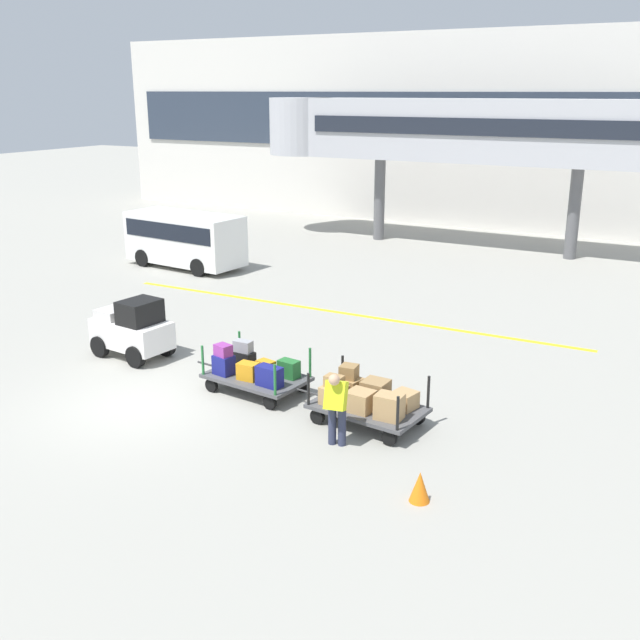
{
  "coord_description": "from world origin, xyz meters",
  "views": [
    {
      "loc": [
        10.78,
        -11.36,
        6.68
      ],
      "look_at": [
        1.94,
        4.81,
        0.94
      ],
      "focal_mm": 41.48,
      "sensor_mm": 36.0,
      "label": 1
    }
  ],
  "objects_px": {
    "baggage_cart_lead": "(254,371)",
    "baggage_cart_middle": "(367,399)",
    "safety_cone_near": "(420,487)",
    "shuttle_van": "(185,236)",
    "baggage_tug": "(132,329)",
    "baggage_handler": "(336,405)"
  },
  "relations": [
    {
      "from": "safety_cone_near",
      "to": "baggage_tug",
      "type": "bearing_deg",
      "value": 161.18
    },
    {
      "from": "baggage_tug",
      "to": "baggage_cart_middle",
      "type": "relative_size",
      "value": 0.72
    },
    {
      "from": "baggage_handler",
      "to": "baggage_cart_lead",
      "type": "bearing_deg",
      "value": 152.4
    },
    {
      "from": "baggage_cart_middle",
      "to": "baggage_handler",
      "type": "xyz_separation_m",
      "value": [
        -0.08,
        -1.23,
        0.32
      ]
    },
    {
      "from": "baggage_cart_lead",
      "to": "baggage_cart_middle",
      "type": "xyz_separation_m",
      "value": [
        3.0,
        -0.3,
        0.03
      ]
    },
    {
      "from": "baggage_tug",
      "to": "shuttle_van",
      "type": "relative_size",
      "value": 0.45
    },
    {
      "from": "baggage_cart_middle",
      "to": "safety_cone_near",
      "type": "bearing_deg",
      "value": -48.19
    },
    {
      "from": "baggage_cart_lead",
      "to": "baggage_handler",
      "type": "relative_size",
      "value": 1.96
    },
    {
      "from": "baggage_tug",
      "to": "safety_cone_near",
      "type": "xyz_separation_m",
      "value": [
        9.2,
        -3.13,
        -0.48
      ]
    },
    {
      "from": "baggage_cart_middle",
      "to": "safety_cone_near",
      "type": "relative_size",
      "value": 5.57
    },
    {
      "from": "baggage_tug",
      "to": "baggage_cart_middle",
      "type": "xyz_separation_m",
      "value": [
        7.09,
        -0.77,
        -0.21
      ]
    },
    {
      "from": "baggage_cart_lead",
      "to": "baggage_cart_middle",
      "type": "relative_size",
      "value": 1.0
    },
    {
      "from": "baggage_tug",
      "to": "baggage_handler",
      "type": "distance_m",
      "value": 7.29
    },
    {
      "from": "shuttle_van",
      "to": "baggage_cart_lead",
      "type": "bearing_deg",
      "value": -44.73
    },
    {
      "from": "baggage_cart_lead",
      "to": "baggage_cart_middle",
      "type": "height_order",
      "value": "baggage_cart_lead"
    },
    {
      "from": "baggage_tug",
      "to": "safety_cone_near",
      "type": "height_order",
      "value": "baggage_tug"
    },
    {
      "from": "safety_cone_near",
      "to": "shuttle_van",
      "type": "bearing_deg",
      "value": 140.48
    },
    {
      "from": "baggage_tug",
      "to": "baggage_cart_lead",
      "type": "height_order",
      "value": "baggage_tug"
    },
    {
      "from": "baggage_handler",
      "to": "shuttle_van",
      "type": "distance_m",
      "value": 16.41
    },
    {
      "from": "baggage_cart_middle",
      "to": "shuttle_van",
      "type": "xyz_separation_m",
      "value": [
        -12.4,
        9.61,
        0.69
      ]
    },
    {
      "from": "baggage_handler",
      "to": "safety_cone_near",
      "type": "relative_size",
      "value": 2.84
    },
    {
      "from": "baggage_cart_lead",
      "to": "shuttle_van",
      "type": "height_order",
      "value": "shuttle_van"
    }
  ]
}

